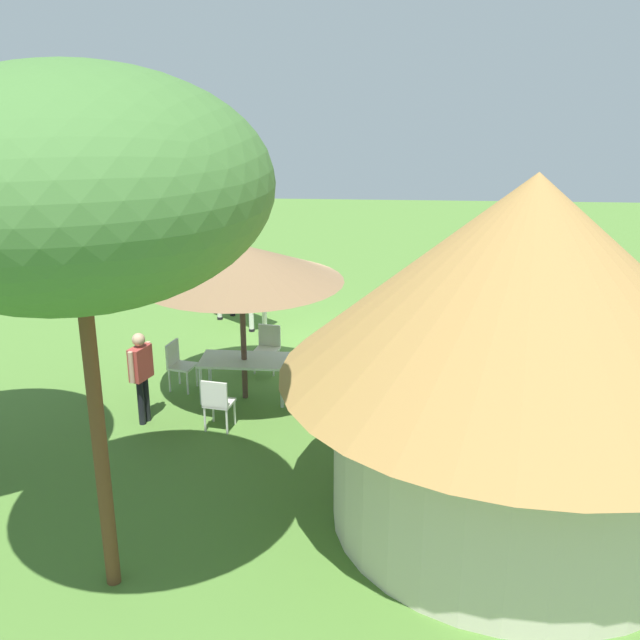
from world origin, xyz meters
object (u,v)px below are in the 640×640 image
zebra_nearest_camera (504,309)px  striped_lounge_chair (404,368)px  standing_watcher (440,272)px  zebra_by_umbrella (239,283)px  guest_beside_umbrella (141,370)px  patio_chair_near_lawn (217,401)px  patio_chair_near_hut (178,362)px  patio_chair_west_end (268,345)px  patio_dining_table (244,363)px  acacia_tree_left_background (72,186)px  shade_umbrella (241,263)px  thatched_hut (524,337)px  patio_chair_east_end (318,373)px

zebra_nearest_camera → striped_lounge_chair: bearing=173.0°
standing_watcher → zebra_by_umbrella: 4.71m
zebra_by_umbrella → guest_beside_umbrella: bearing=-147.0°
patio_chair_near_lawn → striped_lounge_chair: 3.82m
patio_chair_near_hut → standing_watcher: standing_watcher is taller
patio_chair_west_end → guest_beside_umbrella: guest_beside_umbrella is taller
patio_dining_table → zebra_by_umbrella: bearing=-79.5°
striped_lounge_chair → acacia_tree_left_background: acacia_tree_left_background is taller
patio_chair_near_lawn → patio_chair_west_end: same height
shade_umbrella → striped_lounge_chair: shade_umbrella is taller
patio_dining_table → zebra_by_umbrella: size_ratio=0.87×
shade_umbrella → zebra_by_umbrella: 4.37m
shade_umbrella → standing_watcher: shade_umbrella is taller
shade_umbrella → striped_lounge_chair: (-2.87, -0.90, -2.23)m
shade_umbrella → thatched_hut: bearing=139.0°
shade_umbrella → standing_watcher: size_ratio=2.08×
patio_dining_table → thatched_hut: bearing=139.0°
patio_dining_table → patio_chair_east_end: patio_chair_east_end is taller
shade_umbrella → patio_chair_west_end: bearing=-101.2°
zebra_by_umbrella → acacia_tree_left_background: 9.87m
zebra_by_umbrella → acacia_tree_left_background: bearing=-138.3°
patio_chair_east_end → guest_beside_umbrella: (2.83, 1.06, 0.43)m
shade_umbrella → standing_watcher: 6.50m
patio_chair_near_hut → acacia_tree_left_background: (-0.53, 5.46, 4.08)m
thatched_hut → patio_chair_east_end: 4.91m
striped_lounge_chair → zebra_nearest_camera: 2.57m
guest_beside_umbrella → striped_lounge_chair: size_ratio=1.86×
zebra_by_umbrella → shade_umbrella: bearing=-127.8°
shade_umbrella → patio_dining_table: shade_umbrella is taller
striped_lounge_chair → shade_umbrella: bearing=24.8°
thatched_hut → striped_lounge_chair: size_ratio=7.07×
standing_watcher → acacia_tree_left_background: size_ratio=0.29×
shade_umbrella → zebra_by_umbrella: (0.75, -4.03, -1.53)m
patio_dining_table → standing_watcher: (-3.86, -5.01, 0.36)m
patio_chair_near_lawn → striped_lounge_chair: patio_chair_near_lawn is taller
patio_chair_west_end → acacia_tree_left_background: (0.99, 6.43, 4.08)m
striped_lounge_chair → zebra_by_umbrella: 4.83m
patio_chair_near_lawn → patio_chair_near_hut: (1.03, -1.60, 0.00)m
acacia_tree_left_background → shade_umbrella: bearing=-98.2°
thatched_hut → zebra_nearest_camera: thatched_hut is taller
thatched_hut → patio_chair_near_hut: 6.88m
patio_chair_west_end → striped_lounge_chair: patio_chair_west_end is taller
acacia_tree_left_background → patio_chair_near_lawn: bearing=-97.3°
patio_chair_east_end → standing_watcher: (-2.55, -5.04, 0.50)m
thatched_hut → striped_lounge_chair: thatched_hut is taller
patio_chair_near_lawn → striped_lounge_chair: (-3.12, -2.19, -0.26)m
patio_dining_table → standing_watcher: 6.34m
thatched_hut → standing_watcher: bearing=-88.6°
shade_umbrella → zebra_nearest_camera: bearing=-154.8°
patio_chair_near_lawn → zebra_nearest_camera: size_ratio=0.53×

